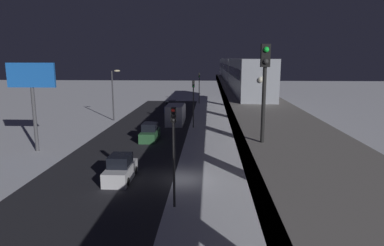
# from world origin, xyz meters

# --- Properties ---
(ground_plane) EXTENTS (240.00, 240.00, 0.00)m
(ground_plane) POSITION_xyz_m (0.00, 0.00, 0.00)
(ground_plane) COLOR white
(avenue_asphalt) EXTENTS (11.00, 98.77, 0.01)m
(avenue_asphalt) POSITION_xyz_m (6.12, 0.00, 0.00)
(avenue_asphalt) COLOR #28282D
(avenue_asphalt) RESTS_ON ground_plane
(elevated_railway) EXTENTS (5.00, 98.77, 5.86)m
(elevated_railway) POSITION_xyz_m (-5.91, 0.00, 5.04)
(elevated_railway) COLOR gray
(elevated_railway) RESTS_ON ground_plane
(subway_train) EXTENTS (2.94, 55.47, 3.40)m
(subway_train) POSITION_xyz_m (-6.00, -28.38, 7.64)
(subway_train) COLOR #999EA8
(subway_train) RESTS_ON elevated_railway
(rail_signal) EXTENTS (0.36, 0.41, 4.00)m
(rail_signal) POSITION_xyz_m (-4.36, 11.28, 8.59)
(rail_signal) COLOR black
(rail_signal) RESTS_ON elevated_railway
(sedan_white) EXTENTS (1.91, 4.26, 1.97)m
(sedan_white) POSITION_xyz_m (4.72, 0.28, 0.78)
(sedan_white) COLOR silver
(sedan_white) RESTS_ON ground_plane
(sedan_blue) EXTENTS (1.80, 4.68, 1.97)m
(sedan_blue) POSITION_xyz_m (4.72, -34.26, 0.80)
(sedan_blue) COLOR navy
(sedan_blue) RESTS_ON ground_plane
(sedan_green) EXTENTS (1.80, 4.46, 1.97)m
(sedan_green) POSITION_xyz_m (4.72, -12.87, 0.80)
(sedan_green) COLOR #2D6038
(sedan_green) RESTS_ON ground_plane
(box_truck) EXTENTS (2.40, 7.40, 2.80)m
(box_truck) POSITION_xyz_m (2.72, -23.35, 1.35)
(box_truck) COLOR silver
(box_truck) RESTS_ON ground_plane
(traffic_light_near) EXTENTS (0.32, 0.44, 6.40)m
(traffic_light_near) POSITION_xyz_m (0.02, 5.00, 4.20)
(traffic_light_near) COLOR #2D2D2D
(traffic_light_near) RESTS_ON ground_plane
(traffic_light_mid) EXTENTS (0.32, 0.44, 6.40)m
(traffic_light_mid) POSITION_xyz_m (0.02, -20.24, 4.20)
(traffic_light_mid) COLOR #2D2D2D
(traffic_light_mid) RESTS_ON ground_plane
(traffic_light_far) EXTENTS (0.32, 0.44, 6.40)m
(traffic_light_far) POSITION_xyz_m (0.02, -45.48, 4.20)
(traffic_light_far) COLOR #2D2D2D
(traffic_light_far) RESTS_ON ground_plane
(commercial_billboard) EXTENTS (4.80, 0.36, 8.90)m
(commercial_billboard) POSITION_xyz_m (15.36, -7.45, 6.83)
(commercial_billboard) COLOR #4C4C51
(commercial_billboard) RESTS_ON ground_plane
(street_lamp_far) EXTENTS (1.35, 0.44, 7.65)m
(street_lamp_far) POSITION_xyz_m (12.19, -25.00, 4.81)
(street_lamp_far) COLOR #38383D
(street_lamp_far) RESTS_ON ground_plane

